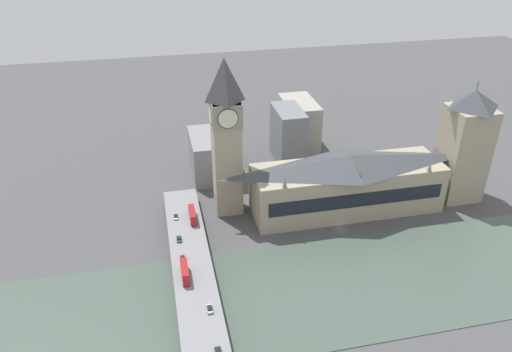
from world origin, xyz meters
TOP-DOWN VIEW (x-y plane):
  - ground_plane at (0.00, 0.00)m, footprint 600.00×600.00m
  - river_water at (-35.21, 0.00)m, footprint 58.42×360.00m
  - parliament_hall at (15.64, -8.00)m, footprint 25.74×87.86m
  - clock_tower at (27.18, 46.00)m, footprint 13.36×13.36m
  - victoria_tower at (15.70, -65.33)m, footprint 18.79×18.79m
  - road_bridge at (-35.21, 67.73)m, footprint 148.84×15.32m
  - double_decker_bus_lead at (13.08, 64.18)m, footprint 11.32×2.63m
  - double_decker_bus_mid at (-24.41, 70.91)m, footprint 11.28×2.63m
  - car_northbound_lead at (-43.33, 64.37)m, footprint 4.28×1.88m
  - car_northbound_mid at (16.07, 71.34)m, footprint 4.68×1.78m
  - car_northbound_tail at (-0.93, 71.26)m, footprint 4.05×1.94m
  - car_southbound_mid at (-62.26, 64.22)m, footprint 4.02×1.89m
  - car_southbound_extra at (-13.97, 70.92)m, footprint 3.89×1.76m
  - city_block_west at (71.53, 4.77)m, footprint 26.94×14.30m
  - city_block_center at (86.20, -5.83)m, footprint 31.31×17.73m
  - city_block_east at (63.92, 48.19)m, footprint 32.64×22.04m

SIDE VIEW (x-z plane):
  - ground_plane at x=0.00m, z-range 0.00..0.00m
  - river_water at x=-35.21m, z-range 0.00..0.30m
  - road_bridge at x=-35.21m, z-range 1.88..7.86m
  - car_southbound_extra at x=-13.97m, z-range 5.98..7.27m
  - car_southbound_mid at x=-62.26m, z-range 5.98..7.32m
  - car_northbound_tail at x=-0.93m, z-range 5.99..7.36m
  - car_northbound_mid at x=16.07m, z-range 5.97..7.41m
  - car_northbound_lead at x=-43.33m, z-range 5.97..7.46m
  - double_decker_bus_lead at x=13.08m, z-range 6.23..10.95m
  - double_decker_bus_mid at x=-24.41m, z-range 6.22..11.26m
  - city_block_east at x=63.92m, z-range 0.00..21.71m
  - parliament_hall at x=15.64m, z-range -0.09..28.23m
  - city_block_center at x=86.20m, z-range 0.00..28.17m
  - city_block_west at x=71.53m, z-range 0.00..29.84m
  - victoria_tower at x=15.70m, z-range -2.00..56.66m
  - clock_tower at x=27.18m, z-range 2.28..75.10m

